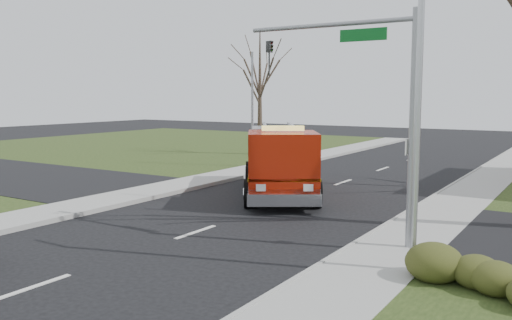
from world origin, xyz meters
The scene contains 9 objects.
ground centered at (0.00, 0.00, 0.00)m, with size 120.00×120.00×0.00m, color black.
sidewalk_right centered at (6.20, 0.00, 0.07)m, with size 2.40×80.00×0.15m, color #9B9B95.
sidewalk_left centered at (-6.20, 0.00, 0.07)m, with size 2.40×80.00×0.15m, color #9B9B95.
hedge_corner centered at (9.00, -1.00, 0.58)m, with size 2.80×2.00×0.90m, color #2E3613.
bare_tree_left centered at (-10.00, 20.00, 5.56)m, with size 4.50×4.50×9.00m.
traffic_signal_mast centered at (5.21, 1.50, 4.71)m, with size 5.29×0.18×6.80m.
streetlight_pole centered at (7.14, -0.50, 4.55)m, with size 1.48×0.16×8.40m.
utility_pole_far centered at (-6.80, 14.00, 3.50)m, with size 0.14×0.14×7.00m, color gray.
fire_engine centered at (-0.94, 7.09, 1.47)m, with size 6.63×8.25×3.24m.
Camera 1 is at (10.85, -13.48, 4.44)m, focal length 38.00 mm.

